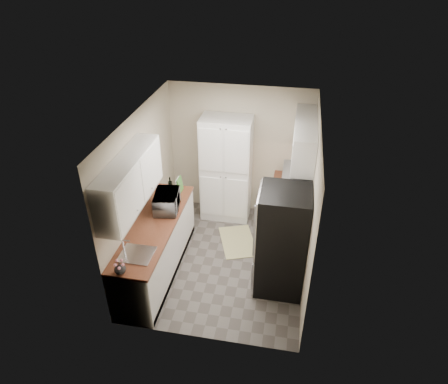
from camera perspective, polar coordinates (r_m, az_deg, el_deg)
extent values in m
plane|color=#56514C|center=(6.83, -0.04, -9.58)|extent=(3.20, 3.20, 0.00)
cube|color=beige|center=(7.45, 2.24, 5.84)|extent=(2.60, 0.04, 2.50)
cube|color=beige|center=(4.83, -3.63, -10.85)|extent=(2.60, 0.04, 2.50)
cube|color=beige|center=(6.40, -11.56, 0.46)|extent=(0.04, 3.20, 2.50)
cube|color=beige|center=(6.01, 12.24, -1.94)|extent=(0.04, 3.20, 2.50)
cube|color=white|center=(5.50, -0.06, 10.32)|extent=(2.60, 3.20, 0.04)
cube|color=white|center=(5.46, -13.28, 1.43)|extent=(0.33, 1.60, 0.70)
cube|color=white|center=(6.41, 11.39, 7.00)|extent=(0.33, 1.55, 0.58)
cube|color=#99999E|center=(6.19, 10.42, 2.33)|extent=(0.45, 0.76, 0.13)
cube|color=#B7B7BC|center=(5.63, -12.35, -8.72)|extent=(0.45, 0.40, 0.02)
cube|color=brown|center=(6.59, -10.77, 0.82)|extent=(0.02, 0.22, 0.22)
cube|color=white|center=(7.34, 0.32, 3.25)|extent=(0.90, 0.55, 2.00)
cube|color=white|center=(6.44, -9.54, -7.94)|extent=(0.60, 2.30, 0.88)
cube|color=brown|center=(6.16, -9.91, -4.65)|extent=(0.63, 2.33, 0.04)
cube|color=white|center=(7.43, 9.19, -1.85)|extent=(0.60, 0.80, 0.88)
cube|color=brown|center=(7.19, 9.51, 1.20)|extent=(0.63, 0.83, 0.04)
cube|color=#B7B7BC|center=(6.77, 8.70, -5.47)|extent=(0.64, 0.76, 0.90)
cube|color=black|center=(6.51, 9.03, -2.22)|extent=(0.66, 0.78, 0.03)
cube|color=black|center=(6.45, 11.67, -1.70)|extent=(0.06, 0.76, 0.22)
cube|color=tan|center=(6.61, 5.50, -5.19)|extent=(0.01, 0.16, 0.42)
cube|color=beige|center=(6.80, 5.71, -3.99)|extent=(0.01, 0.16, 0.42)
cube|color=#B7B7BC|center=(5.90, 8.28, -7.02)|extent=(0.70, 0.72, 1.70)
imported|color=silver|center=(6.36, -8.16, -1.35)|extent=(0.45, 0.59, 0.30)
cylinder|color=black|center=(6.78, -7.68, 0.86)|extent=(0.07, 0.07, 0.28)
imported|color=silver|center=(5.36, -14.64, -10.49)|extent=(0.17, 0.17, 0.16)
cube|color=#3E8732|center=(6.81, -6.30, 1.04)|extent=(0.02, 0.21, 0.26)
cube|color=#ABACAF|center=(7.26, 9.92, 2.68)|extent=(0.34, 0.41, 0.23)
cube|color=#C5C07E|center=(7.18, 1.99, -7.07)|extent=(0.83, 1.04, 0.01)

